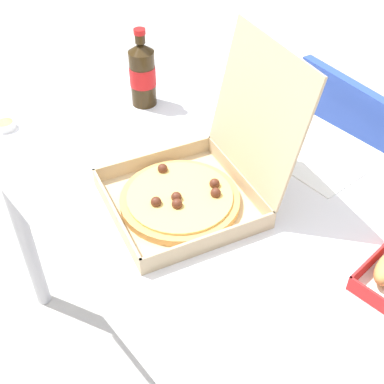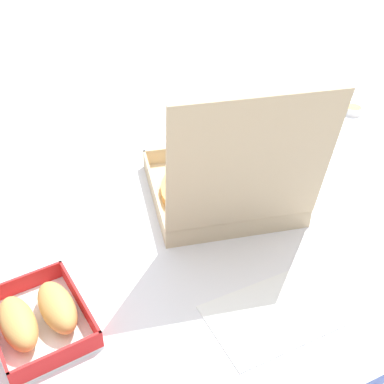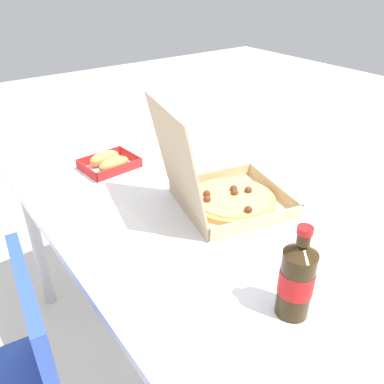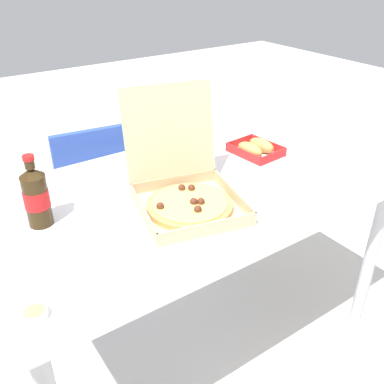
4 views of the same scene
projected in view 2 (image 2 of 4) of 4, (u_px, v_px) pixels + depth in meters
dining_table at (207, 265)px, 1.10m from camera, size 1.45×0.81×0.76m
pizza_box_open at (225, 185)px, 1.11m from camera, size 0.39×0.43×0.35m
bread_side_box at (39, 317)px, 0.85m from camera, size 0.17×0.20×0.06m
paper_menu at (268, 317)px, 0.88m from camera, size 0.21×0.15×0.00m
dipping_sauce_cup at (353, 110)px, 1.48m from camera, size 0.06×0.06×0.02m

